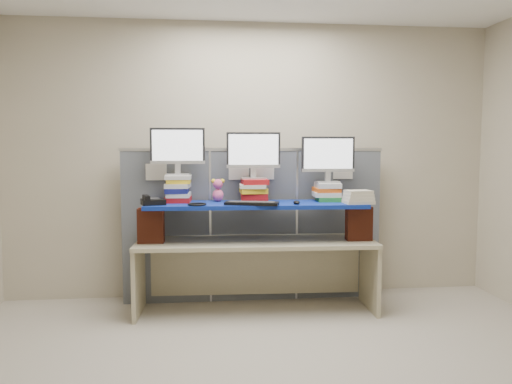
{
  "coord_description": "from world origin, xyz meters",
  "views": [
    {
      "loc": [
        -0.52,
        -3.13,
        1.54
      ],
      "look_at": [
        -0.02,
        1.43,
        1.13
      ],
      "focal_mm": 35.0,
      "sensor_mm": 36.0,
      "label": 1
    }
  ],
  "objects": [
    {
      "name": "blue_board",
      "position": [
        -0.02,
        1.43,
        1.01
      ],
      "size": [
        2.04,
        0.59,
        0.04
      ],
      "primitive_type": "cube",
      "rotation": [
        0.0,
        0.0,
        -0.04
      ],
      "color": "navy",
      "rests_on": "brick_pier_left"
    },
    {
      "name": "book_stack_center",
      "position": [
        -0.02,
        1.55,
        1.13
      ],
      "size": [
        0.28,
        0.32,
        0.21
      ],
      "color": "maroon",
      "rests_on": "blue_board"
    },
    {
      "name": "book_stack_left",
      "position": [
        -0.73,
        1.58,
        1.15
      ],
      "size": [
        0.25,
        0.32,
        0.25
      ],
      "color": "maroon",
      "rests_on": "blue_board"
    },
    {
      "name": "room",
      "position": [
        0.0,
        0.0,
        1.4
      ],
      "size": [
        5.0,
        4.0,
        2.8
      ],
      "color": "#BDB39C",
      "rests_on": "ground"
    },
    {
      "name": "book_stack_right",
      "position": [
        0.68,
        1.52,
        1.11
      ],
      "size": [
        0.26,
        0.3,
        0.17
      ],
      "color": "#1E722B",
      "rests_on": "blue_board"
    },
    {
      "name": "plush_toy",
      "position": [
        -0.36,
        1.57,
        1.14
      ],
      "size": [
        0.13,
        0.09,
        0.22
      ],
      "rotation": [
        0.0,
        0.0,
        -0.12
      ],
      "color": "#DE5487",
      "rests_on": "blue_board"
    },
    {
      "name": "brick_pier_right",
      "position": [
        0.94,
        1.34,
        0.83
      ],
      "size": [
        0.24,
        0.14,
        0.32
      ],
      "primitive_type": "cube",
      "rotation": [
        0.0,
        0.0,
        -0.04
      ],
      "color": "maroon",
      "rests_on": "desk"
    },
    {
      "name": "headset",
      "position": [
        -0.56,
        1.28,
        1.03
      ],
      "size": [
        0.17,
        0.17,
        0.02
      ],
      "primitive_type": "torus",
      "rotation": [
        0.0,
        0.0,
        -0.03
      ],
      "color": "black",
      "rests_on": "blue_board"
    },
    {
      "name": "mouse",
      "position": [
        0.34,
        1.27,
        1.04
      ],
      "size": [
        0.06,
        0.11,
        0.03
      ],
      "primitive_type": "ellipsoid",
      "rotation": [
        0.0,
        0.0,
        0.05
      ],
      "color": "black",
      "rests_on": "blue_board"
    },
    {
      "name": "desk_phone",
      "position": [
        -0.96,
        1.37,
        1.06
      ],
      "size": [
        0.24,
        0.23,
        0.09
      ],
      "rotation": [
        0.0,
        0.0,
        0.25
      ],
      "color": "black",
      "rests_on": "blue_board"
    },
    {
      "name": "cubicle_partition",
      "position": [
        -0.0,
        1.78,
        0.77
      ],
      "size": [
        2.6,
        0.06,
        1.53
      ],
      "color": "#4F545D",
      "rests_on": "ground"
    },
    {
      "name": "monitor_left",
      "position": [
        -0.73,
        1.58,
        1.53
      ],
      "size": [
        0.51,
        0.15,
        0.44
      ],
      "rotation": [
        0.0,
        0.0,
        -0.04
      ],
      "color": "#B6B6BB",
      "rests_on": "book_stack_left"
    },
    {
      "name": "binder_stack",
      "position": [
        0.91,
        1.26,
        1.08
      ],
      "size": [
        0.26,
        0.22,
        0.12
      ],
      "rotation": [
        0.0,
        0.0,
        0.06
      ],
      "color": "beige",
      "rests_on": "blue_board"
    },
    {
      "name": "keyboard",
      "position": [
        -0.07,
        1.26,
        1.04
      ],
      "size": [
        0.5,
        0.28,
        0.03
      ],
      "rotation": [
        0.0,
        0.0,
        -0.26
      ],
      "color": "black",
      "rests_on": "blue_board"
    },
    {
      "name": "monitor_center",
      "position": [
        -0.03,
        1.55,
        1.49
      ],
      "size": [
        0.51,
        0.15,
        0.44
      ],
      "rotation": [
        0.0,
        0.0,
        -0.04
      ],
      "color": "#B6B6BB",
      "rests_on": "book_stack_center"
    },
    {
      "name": "desk",
      "position": [
        -0.02,
        1.43,
        0.54
      ],
      "size": [
        2.23,
        0.73,
        0.67
      ],
      "rotation": [
        0.0,
        0.0,
        -0.04
      ],
      "color": "tan",
      "rests_on": "ground"
    },
    {
      "name": "monitor_right",
      "position": [
        0.68,
        1.52,
        1.45
      ],
      "size": [
        0.51,
        0.15,
        0.44
      ],
      "rotation": [
        0.0,
        0.0,
        -0.04
      ],
      "color": "#B6B6BB",
      "rests_on": "book_stack_right"
    },
    {
      "name": "brick_pier_left",
      "position": [
        -0.98,
        1.42,
        0.83
      ],
      "size": [
        0.24,
        0.14,
        0.32
      ],
      "primitive_type": "cube",
      "rotation": [
        0.0,
        0.0,
        -0.04
      ],
      "color": "maroon",
      "rests_on": "desk"
    }
  ]
}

